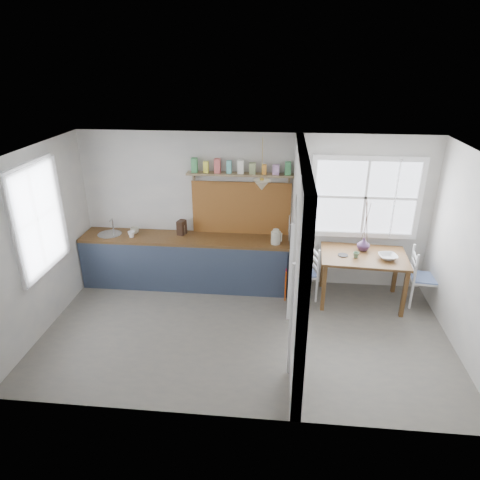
# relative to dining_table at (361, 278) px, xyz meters

# --- Properties ---
(floor) EXTENTS (5.80, 3.20, 0.01)m
(floor) POSITION_rel_dining_table_xyz_m (-1.78, -1.05, -0.41)
(floor) COLOR slate
(floor) RESTS_ON ground
(ceiling) EXTENTS (5.80, 3.20, 0.01)m
(ceiling) POSITION_rel_dining_table_xyz_m (-1.78, -1.05, 2.19)
(ceiling) COLOR silver
(ceiling) RESTS_ON walls
(walls) EXTENTS (5.81, 3.21, 2.60)m
(walls) POSITION_rel_dining_table_xyz_m (-1.78, -1.05, 0.89)
(walls) COLOR silver
(walls) RESTS_ON floor
(partition) EXTENTS (0.12, 3.20, 2.60)m
(partition) POSITION_rel_dining_table_xyz_m (-1.08, -0.99, 1.04)
(partition) COLOR silver
(partition) RESTS_ON floor
(kitchen_window) EXTENTS (0.10, 1.16, 1.50)m
(kitchen_window) POSITION_rel_dining_table_xyz_m (-4.65, -1.05, 1.24)
(kitchen_window) COLOR white
(kitchen_window) RESTS_ON walls
(nook_window) EXTENTS (1.76, 0.10, 1.30)m
(nook_window) POSITION_rel_dining_table_xyz_m (0.02, 0.51, 1.19)
(nook_window) COLOR white
(nook_window) RESTS_ON walls
(counter) EXTENTS (3.50, 0.60, 0.90)m
(counter) POSITION_rel_dining_table_xyz_m (-2.91, 0.28, 0.04)
(counter) COLOR brown
(counter) RESTS_ON floor
(sink) EXTENTS (0.40, 0.40, 0.02)m
(sink) POSITION_rel_dining_table_xyz_m (-4.21, 0.25, 0.48)
(sink) COLOR silver
(sink) RESTS_ON counter
(backsplash) EXTENTS (1.65, 0.03, 0.90)m
(backsplash) POSITION_rel_dining_table_xyz_m (-1.99, 0.53, 0.94)
(backsplash) COLOR #9C5B27
(backsplash) RESTS_ON walls
(shelf) EXTENTS (1.75, 0.20, 0.21)m
(shelf) POSITION_rel_dining_table_xyz_m (-1.99, 0.44, 1.60)
(shelf) COLOR #897351
(shelf) RESTS_ON walls
(pendant_lamp) EXTENTS (0.26, 0.26, 0.16)m
(pendant_lamp) POSITION_rel_dining_table_xyz_m (-1.63, 0.10, 1.47)
(pendant_lamp) COLOR #EDE4C2
(pendant_lamp) RESTS_ON ceiling
(utensil_rail) EXTENTS (0.02, 0.50, 0.02)m
(utensil_rail) POSITION_rel_dining_table_xyz_m (-1.17, -0.15, 1.04)
(utensil_rail) COLOR silver
(utensil_rail) RESTS_ON partition
(dining_table) EXTENTS (1.37, 0.96, 0.82)m
(dining_table) POSITION_rel_dining_table_xyz_m (0.00, 0.00, 0.00)
(dining_table) COLOR brown
(dining_table) RESTS_ON floor
(chair_left) EXTENTS (0.52, 0.52, 0.93)m
(chair_left) POSITION_rel_dining_table_xyz_m (-0.94, 0.02, 0.05)
(chair_left) COLOR white
(chair_left) RESTS_ON floor
(chair_right) EXTENTS (0.48, 0.48, 0.94)m
(chair_right) POSITION_rel_dining_table_xyz_m (0.98, 0.01, 0.06)
(chair_right) COLOR white
(chair_right) RESTS_ON floor
(kettle) EXTENTS (0.24, 0.21, 0.25)m
(kettle) POSITION_rel_dining_table_xyz_m (-1.39, 0.13, 0.61)
(kettle) COLOR beige
(kettle) RESTS_ON counter
(mug_a) EXTENTS (0.13, 0.13, 0.11)m
(mug_a) POSITION_rel_dining_table_xyz_m (-3.79, 0.16, 0.54)
(mug_a) COLOR white
(mug_a) RESTS_ON counter
(mug_b) EXTENTS (0.14, 0.14, 0.11)m
(mug_b) POSITION_rel_dining_table_xyz_m (-3.80, 0.33, 0.54)
(mug_b) COLOR beige
(mug_b) RESTS_ON counter
(knife_block) EXTENTS (0.16, 0.19, 0.25)m
(knife_block) POSITION_rel_dining_table_xyz_m (-2.99, 0.37, 0.61)
(knife_block) COLOR #3D261D
(knife_block) RESTS_ON counter
(jar) EXTENTS (0.12, 0.12, 0.17)m
(jar) POSITION_rel_dining_table_xyz_m (-2.98, 0.37, 0.58)
(jar) COLOR gray
(jar) RESTS_ON counter
(towel_magenta) EXTENTS (0.02, 0.03, 0.55)m
(towel_magenta) POSITION_rel_dining_table_xyz_m (-1.20, -0.05, -0.14)
(towel_magenta) COLOR #A21543
(towel_magenta) RESTS_ON counter
(towel_orange) EXTENTS (0.02, 0.03, 0.56)m
(towel_orange) POSITION_rel_dining_table_xyz_m (-1.20, -0.12, -0.16)
(towel_orange) COLOR #C44206
(towel_orange) RESTS_ON counter
(bowl) EXTENTS (0.31, 0.31, 0.07)m
(bowl) POSITION_rel_dining_table_xyz_m (0.34, -0.10, 0.45)
(bowl) COLOR silver
(bowl) RESTS_ON dining_table
(table_cup) EXTENTS (0.10, 0.10, 0.09)m
(table_cup) POSITION_rel_dining_table_xyz_m (-0.14, -0.10, 0.46)
(table_cup) COLOR slate
(table_cup) RESTS_ON dining_table
(plate) EXTENTS (0.19, 0.19, 0.01)m
(plate) POSITION_rel_dining_table_xyz_m (-0.33, -0.05, 0.42)
(plate) COLOR black
(plate) RESTS_ON dining_table
(vase) EXTENTS (0.21, 0.21, 0.21)m
(vase) POSITION_rel_dining_table_xyz_m (0.01, 0.18, 0.52)
(vase) COLOR #452A50
(vase) RESTS_ON dining_table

